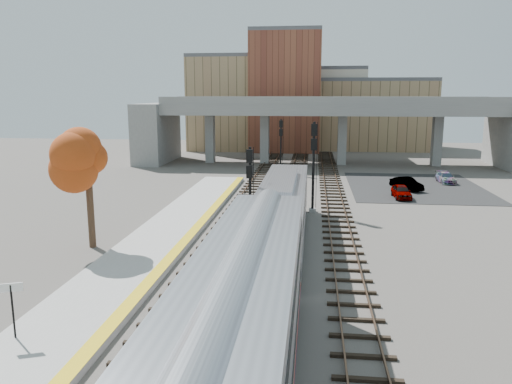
% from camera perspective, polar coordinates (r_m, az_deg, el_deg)
% --- Properties ---
extents(ground, '(160.00, 160.00, 0.00)m').
position_cam_1_polar(ground, '(28.48, 0.23, -9.10)').
color(ground, '#47423D').
rests_on(ground, ground).
extents(platform, '(4.50, 60.00, 0.35)m').
position_cam_1_polar(platform, '(30.04, -13.79, -7.99)').
color(platform, '#9E9E99').
rests_on(platform, ground).
extents(yellow_strip, '(0.70, 60.00, 0.01)m').
position_cam_1_polar(yellow_strip, '(29.39, -10.29, -7.90)').
color(yellow_strip, yellow).
rests_on(yellow_strip, platform).
extents(tracks, '(10.70, 95.00, 0.25)m').
position_cam_1_polar(tracks, '(40.31, 3.50, -2.92)').
color(tracks, black).
rests_on(tracks, ground).
extents(overpass, '(54.00, 12.00, 9.50)m').
position_cam_1_polar(overpass, '(71.70, 8.19, 7.79)').
color(overpass, slate).
rests_on(overpass, ground).
extents(buildings_far, '(43.00, 21.00, 20.60)m').
position_cam_1_polar(buildings_far, '(93.17, 5.58, 9.87)').
color(buildings_far, '#907953').
rests_on(buildings_far, ground).
extents(parking_lot, '(14.00, 18.00, 0.04)m').
position_cam_1_polar(parking_lot, '(56.53, 17.72, 0.59)').
color(parking_lot, black).
rests_on(parking_lot, ground).
extents(locomotive, '(3.02, 19.05, 4.10)m').
position_cam_1_polar(locomotive, '(33.54, 3.07, -1.93)').
color(locomotive, '#A8AAB2').
rests_on(locomotive, ground).
extents(signal_mast_near, '(0.60, 0.64, 6.51)m').
position_cam_1_polar(signal_mast_near, '(32.64, -0.70, -0.76)').
color(signal_mast_near, '#9E9E99').
rests_on(signal_mast_near, ground).
extents(signal_mast_mid, '(0.60, 0.64, 7.62)m').
position_cam_1_polar(signal_mast_mid, '(41.89, 6.57, 2.87)').
color(signal_mast_mid, '#9E9E99').
rests_on(signal_mast_mid, ground).
extents(signal_mast_far, '(0.60, 0.64, 6.77)m').
position_cam_1_polar(signal_mast_far, '(63.18, 2.85, 5.17)').
color(signal_mast_far, '#9E9E99').
rests_on(signal_mast_far, ground).
extents(station_sign, '(0.86, 0.37, 2.27)m').
position_cam_1_polar(station_sign, '(22.11, -26.14, -10.92)').
color(station_sign, black).
rests_on(station_sign, platform).
extents(tree, '(3.60, 3.60, 7.86)m').
position_cam_1_polar(tree, '(33.40, -18.73, 3.63)').
color(tree, '#382619').
rests_on(tree, ground).
extents(car_a, '(1.63, 3.80, 1.28)m').
position_cam_1_polar(car_a, '(49.71, 16.28, 0.05)').
color(car_a, '#99999E').
rests_on(car_a, parking_lot).
extents(car_b, '(3.16, 4.15, 1.31)m').
position_cam_1_polar(car_b, '(54.10, 16.83, 0.91)').
color(car_b, '#99999E').
rests_on(car_b, parking_lot).
extents(car_c, '(1.71, 4.00, 1.15)m').
position_cam_1_polar(car_c, '(60.06, 20.87, 1.55)').
color(car_c, '#99999E').
rests_on(car_c, parking_lot).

